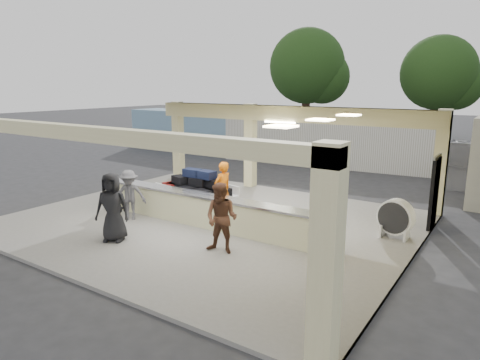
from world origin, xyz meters
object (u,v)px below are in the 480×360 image
Objects in this scene: passenger_c at (129,195)px; container_white at (328,142)px; baggage_handler at (223,190)px; luggage_cart at (197,189)px; passenger_a at (222,218)px; drum_fan at (396,217)px; car_dark at (467,155)px; passenger_d at (112,207)px; passenger_b at (115,206)px; baggage_counter at (200,209)px; container_blue at (196,131)px.

container_white reaches higher than passenger_c.
luggage_cart is at bearing -84.58° from baggage_handler.
passenger_a is 13.97m from container_white.
car_dark is (0.38, 12.92, 0.02)m from drum_fan.
passenger_c is 1.91m from passenger_d.
car_dark is 7.15m from container_white.
passenger_b is at bearing 179.82° from passenger_a.
baggage_counter is at bearing -37.01° from luggage_cart.
baggage_counter is 1.44m from luggage_cart.
container_blue reaches higher than baggage_counter.
baggage_handler is (1.13, -0.07, 0.12)m from luggage_cart.
luggage_cart is at bearing 152.46° from car_dark.
baggage_counter is 16.08m from car_dark.
container_white reaches higher than baggage_handler.
luggage_cart is 0.64× the size of car_dark.
baggage_handler is at bearing -44.42° from container_blue.
baggage_handler is (0.17, 0.96, 0.43)m from baggage_counter.
passenger_b is 0.58m from passenger_d.
container_white is (-0.93, 12.29, 0.67)m from baggage_counter.
passenger_b is 0.16× the size of container_blue.
car_dark is at bearing 13.21° from container_blue.
baggage_handler is 3.56m from passenger_d.
passenger_a reaches higher than drum_fan.
passenger_c is 15.30m from container_blue.
container_blue reaches higher than passenger_a.
container_white is at bearing 99.77° from luggage_cart.
baggage_counter is 12.34m from container_white.
passenger_a is 0.95× the size of passenger_d.
passenger_d reaches higher than luggage_cart.
passenger_d is 0.16× the size of container_white.
passenger_b is at bearing 107.76° from passenger_d.
car_dark is (7.16, 17.02, -0.21)m from passenger_b.
luggage_cart is (-0.96, 1.03, 0.31)m from baggage_counter.
container_blue reaches higher than luggage_cart.
passenger_a is at bearing -31.10° from luggage_cart.
passenger_b is 16.64m from container_blue.
baggage_counter is at bearing -146.90° from drum_fan.
container_blue is (-10.17, 12.27, 0.72)m from baggage_counter.
baggage_counter is 1.92× the size of car_dark.
baggage_counter is at bearing 157.14° from car_dark.
luggage_cart is 3.04m from passenger_b.
container_white is at bearing 3.29° from container_blue.
passenger_b is at bearing -137.93° from drum_fan.
container_blue is at bearing 157.64° from drum_fan.
luggage_cart is 3.72m from passenger_a.
passenger_a is at bearing -37.45° from baggage_counter.
luggage_cart is 15.51m from car_dark.
passenger_d is (-6.39, -4.50, 0.36)m from drum_fan.
container_white is (0.21, 14.65, 0.20)m from passenger_d.
passenger_b is at bearing -20.98° from baggage_handler.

